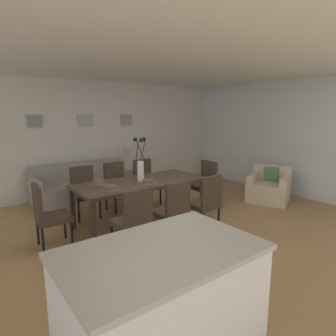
% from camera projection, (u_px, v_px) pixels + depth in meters
% --- Properties ---
extents(ground_plane, '(9.00, 9.00, 0.00)m').
position_uv_depth(ground_plane, '(174.00, 237.00, 4.42)').
color(ground_plane, olive).
extents(back_wall_panel, '(9.00, 0.10, 2.60)m').
position_uv_depth(back_wall_panel, '(89.00, 138.00, 6.73)').
color(back_wall_panel, silver).
rests_on(back_wall_panel, ground).
extents(side_window_wall, '(0.10, 6.30, 2.60)m').
position_uv_depth(side_window_wall, '(287.00, 138.00, 6.64)').
color(side_window_wall, white).
rests_on(side_window_wall, ground).
extents(ceiling_panel, '(9.00, 7.20, 0.08)m').
position_uv_depth(ceiling_panel, '(158.00, 60.00, 4.24)').
color(ceiling_panel, white).
extents(dining_table, '(2.20, 0.97, 0.74)m').
position_uv_depth(dining_table, '(141.00, 185.00, 4.86)').
color(dining_table, '#3D2D23').
rests_on(dining_table, ground).
extents(dining_chair_near_left, '(0.46, 0.46, 0.92)m').
position_uv_depth(dining_chair_near_left, '(134.00, 218.00, 3.79)').
color(dining_chair_near_left, '#3D2D23').
rests_on(dining_chair_near_left, ground).
extents(dining_chair_near_right, '(0.47, 0.47, 0.92)m').
position_uv_depth(dining_chair_near_right, '(84.00, 189.00, 5.20)').
color(dining_chair_near_right, '#3D2D23').
rests_on(dining_chair_near_right, ground).
extents(dining_chair_far_left, '(0.45, 0.45, 0.92)m').
position_uv_depth(dining_chair_far_left, '(173.00, 208.00, 4.16)').
color(dining_chair_far_left, '#3D2D23').
rests_on(dining_chair_far_left, ground).
extents(dining_chair_far_right, '(0.45, 0.45, 0.92)m').
position_uv_depth(dining_chair_far_right, '(117.00, 184.00, 5.61)').
color(dining_chair_far_right, '#3D2D23').
rests_on(dining_chair_far_right, ground).
extents(dining_chair_mid_left, '(0.46, 0.46, 0.92)m').
position_uv_depth(dining_chair_mid_left, '(206.00, 200.00, 4.55)').
color(dining_chair_mid_left, '#3D2D23').
rests_on(dining_chair_mid_left, ground).
extents(dining_chair_mid_right, '(0.45, 0.45, 0.92)m').
position_uv_depth(dining_chair_mid_right, '(145.00, 179.00, 5.98)').
color(dining_chair_mid_right, '#3D2D23').
rests_on(dining_chair_mid_right, ground).
extents(dining_chair_head_west, '(0.46, 0.46, 0.92)m').
position_uv_depth(dining_chair_head_west, '(47.00, 213.00, 3.97)').
color(dining_chair_head_west, '#3D2D23').
rests_on(dining_chair_head_west, ground).
extents(dining_chair_head_east, '(0.44, 0.44, 0.92)m').
position_uv_depth(dining_chair_head_east, '(205.00, 182.00, 5.80)').
color(dining_chair_head_east, '#3D2D23').
rests_on(dining_chair_head_east, ground).
extents(centerpiece_vase, '(0.21, 0.23, 0.73)m').
position_uv_depth(centerpiece_vase, '(140.00, 165.00, 4.80)').
color(centerpiece_vase, white).
rests_on(centerpiece_vase, dining_table).
extents(placemat_near_left, '(0.32, 0.32, 0.01)m').
position_uv_depth(placemat_near_left, '(111.00, 190.00, 4.29)').
color(placemat_near_left, '#4C4742').
rests_on(placemat_near_left, dining_table).
extents(bowl_near_left, '(0.17, 0.17, 0.07)m').
position_uv_depth(bowl_near_left, '(111.00, 187.00, 4.28)').
color(bowl_near_left, brown).
rests_on(bowl_near_left, dining_table).
extents(placemat_near_right, '(0.32, 0.32, 0.01)m').
position_uv_depth(placemat_near_right, '(99.00, 184.00, 4.63)').
color(placemat_near_right, '#4C4742').
rests_on(placemat_near_right, dining_table).
extents(bowl_near_right, '(0.17, 0.17, 0.07)m').
position_uv_depth(bowl_near_right, '(99.00, 182.00, 4.63)').
color(bowl_near_right, brown).
rests_on(bowl_near_right, dining_table).
extents(placemat_far_left, '(0.32, 0.32, 0.01)m').
position_uv_depth(placemat_far_left, '(148.00, 183.00, 4.68)').
color(placemat_far_left, '#4C4742').
rests_on(placemat_far_left, dining_table).
extents(bowl_far_left, '(0.17, 0.17, 0.07)m').
position_uv_depth(bowl_far_left, '(148.00, 181.00, 4.67)').
color(bowl_far_left, brown).
rests_on(bowl_far_left, dining_table).
extents(sofa, '(2.04, 0.84, 0.80)m').
position_uv_depth(sofa, '(83.00, 188.00, 6.24)').
color(sofa, gray).
rests_on(sofa, ground).
extents(side_table, '(0.36, 0.36, 0.52)m').
position_uv_depth(side_table, '(128.00, 181.00, 6.91)').
color(side_table, black).
rests_on(side_table, ground).
extents(table_lamp, '(0.22, 0.22, 0.51)m').
position_uv_depth(table_lamp, '(127.00, 155.00, 6.79)').
color(table_lamp, beige).
rests_on(table_lamp, side_table).
extents(armchair, '(1.05, 1.05, 0.75)m').
position_uv_depth(armchair, '(269.00, 188.00, 6.20)').
color(armchair, beige).
rests_on(armchair, ground).
extents(kitchen_island, '(1.43, 0.92, 0.92)m').
position_uv_depth(kitchen_island, '(162.00, 306.00, 2.13)').
color(kitchen_island, silver).
rests_on(kitchen_island, ground).
extents(framed_picture_left, '(0.33, 0.03, 0.28)m').
position_uv_depth(framed_picture_left, '(35.00, 121.00, 5.91)').
color(framed_picture_left, '#B2ADA3').
extents(framed_picture_center, '(0.36, 0.03, 0.28)m').
position_uv_depth(framed_picture_center, '(85.00, 120.00, 6.54)').
color(framed_picture_center, '#B2ADA3').
extents(framed_picture_right, '(0.32, 0.03, 0.29)m').
position_uv_depth(framed_picture_right, '(127.00, 120.00, 7.18)').
color(framed_picture_right, '#B2ADA3').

